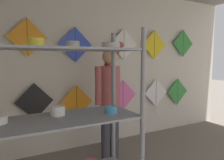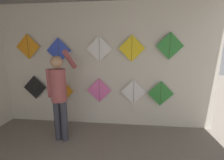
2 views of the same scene
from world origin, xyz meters
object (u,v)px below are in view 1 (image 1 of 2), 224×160
at_px(kite_2, 123,95).
at_px(kite_0, 34,102).
at_px(kite_6, 75,45).
at_px(kite_3, 156,94).
at_px(kite_5, 27,37).
at_px(kite_9, 183,43).
at_px(shopkeeper, 110,95).
at_px(kite_8, 154,45).
at_px(kite_1, 77,103).
at_px(kite_7, 124,44).
at_px(shelf_rack, 61,156).
at_px(kite_4, 177,92).

bearing_deg(kite_2, kite_0, 180.00).
relative_size(kite_0, kite_6, 1.00).
relative_size(kite_3, kite_5, 1.36).
bearing_deg(kite_9, shopkeeper, -162.50).
height_order(kite_3, kite_5, kite_5).
bearing_deg(kite_0, kite_8, 0.00).
distance_m(kite_5, kite_8, 2.39).
distance_m(kite_1, kite_7, 1.38).
bearing_deg(kite_5, kite_2, 0.00).
height_order(kite_3, kite_9, kite_9).
distance_m(kite_7, kite_8, 0.71).
bearing_deg(kite_2, kite_8, 0.00).
relative_size(kite_3, kite_9, 1.36).
relative_size(kite_6, kite_7, 1.00).
relative_size(kite_2, kite_3, 0.73).
height_order(shelf_rack, kite_1, shelf_rack).
xyz_separation_m(shopkeeper, kite_2, (0.65, 0.68, -0.15)).
xyz_separation_m(kite_6, kite_9, (2.44, 0.00, 0.10)).
xyz_separation_m(kite_3, kite_8, (-0.07, 0.00, 1.01)).
height_order(shopkeeper, kite_2, shopkeeper).
height_order(kite_2, kite_5, kite_5).
height_order(kite_1, kite_2, kite_2).
bearing_deg(kite_8, kite_1, -179.98).
height_order(kite_5, kite_9, kite_9).
xyz_separation_m(kite_1, kite_2, (0.91, 0.00, 0.07)).
bearing_deg(kite_7, shopkeeper, -134.18).
bearing_deg(kite_4, kite_7, 180.00).
height_order(shopkeeper, kite_6, kite_6).
relative_size(shopkeeper, kite_7, 3.11).
height_order(kite_3, kite_7, kite_7).
distance_m(kite_6, kite_9, 2.44).
height_order(shopkeeper, kite_3, shopkeeper).
bearing_deg(kite_0, shelf_rack, -95.32).
relative_size(kite_8, kite_9, 1.00).
relative_size(kite_7, kite_9, 1.00).
distance_m(kite_0, kite_1, 0.68).
bearing_deg(kite_6, kite_3, -0.03).
bearing_deg(kite_5, kite_4, 0.00).
bearing_deg(kite_4, kite_9, 0.00).
xyz_separation_m(kite_1, kite_4, (2.31, 0.00, 0.03)).
relative_size(shopkeeper, kite_3, 2.28).
distance_m(kite_0, kite_4, 2.99).
height_order(kite_1, kite_5, kite_5).
xyz_separation_m(shelf_rack, kite_1, (0.88, 2.24, -0.19)).
distance_m(shopkeeper, kite_7, 1.24).
distance_m(kite_3, kite_8, 1.01).
height_order(shopkeeper, kite_0, shopkeeper).
bearing_deg(kite_6, kite_1, -6.37).
distance_m(shopkeeper, kite_1, 0.77).
height_order(kite_0, kite_4, kite_0).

